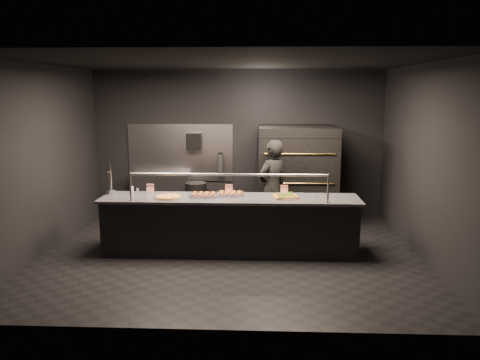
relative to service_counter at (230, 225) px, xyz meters
The scene contains 15 objects.
room 1.03m from the service_counter, 115.57° to the left, with size 6.04×6.00×3.00m.
service_counter is the anchor object (origin of this frame).
pizza_oven 2.30m from the service_counter, 57.73° to the left, with size 1.50×1.23×1.91m.
prep_shelf 2.82m from the service_counter, 124.59° to the left, with size 1.20×0.35×0.90m, color #99999E.
towel_dispenser 2.78m from the service_counter, 110.63° to the left, with size 0.30×0.20×0.35m, color black.
fire_extinguisher 2.50m from the service_counter, 98.30° to the left, with size 0.14×0.14×0.51m.
beer_tap 2.05m from the service_counter, behind, with size 0.14×0.20×0.54m.
round_pizza 1.08m from the service_counter, behind, with size 0.45×0.45×0.03m.
slider_tray_a 0.64m from the service_counter, behind, with size 0.51×0.44×0.07m.
slider_tray_b 0.50m from the service_counter, 90.09° to the left, with size 0.49×0.41×0.07m.
square_pizza 1.00m from the service_counter, ahead, with size 0.46×0.46×0.05m.
condiment_jar 1.71m from the service_counter, behind, with size 0.16×0.06×0.11m.
tent_cards 0.62m from the service_counter, 120.50° to the left, with size 2.33×0.04×0.15m.
trash_bin 2.32m from the service_counter, 111.38° to the left, with size 0.44×0.44×0.73m, color black.
worker 1.31m from the service_counter, 55.92° to the left, with size 0.63×0.41×1.73m, color black.
Camera 1 is at (0.48, -7.21, 2.57)m, focal length 35.00 mm.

